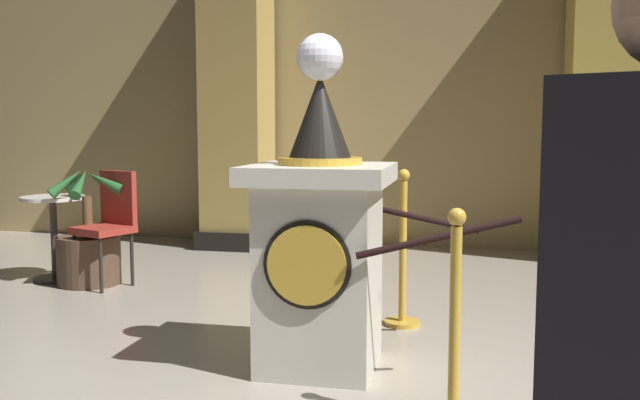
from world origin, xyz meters
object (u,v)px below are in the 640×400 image
at_px(cafe_table, 54,227).
at_px(cafe_chair_red, 110,218).
at_px(potted_palm_left, 89,250).
at_px(stanchion_far, 403,271).
at_px(stanchion_near, 454,354).
at_px(pedestal_clock, 320,241).

xyz_separation_m(cafe_table, cafe_chair_red, (0.58, -0.08, 0.11)).
height_order(potted_palm_left, cafe_chair_red, potted_palm_left).
relative_size(stanchion_far, cafe_table, 1.44).
bearing_deg(stanchion_near, pedestal_clock, 138.83).
height_order(stanchion_near, stanchion_far, stanchion_far).
xyz_separation_m(stanchion_far, cafe_table, (-3.08, 0.74, 0.10)).
bearing_deg(pedestal_clock, cafe_chair_red, 143.55).
xyz_separation_m(stanchion_far, cafe_chair_red, (-2.50, 0.66, 0.20)).
bearing_deg(pedestal_clock, stanchion_near, -41.17).
height_order(pedestal_clock, cafe_table, pedestal_clock).
height_order(stanchion_near, cafe_chair_red, stanchion_near).
bearing_deg(cafe_table, potted_palm_left, -11.61).
distance_m(potted_palm_left, cafe_chair_red, 0.35).
distance_m(stanchion_near, cafe_table, 4.16).
relative_size(stanchion_far, cafe_chair_red, 1.10).
xyz_separation_m(stanchion_near, cafe_chair_red, (-2.88, 2.23, 0.23)).
bearing_deg(potted_palm_left, stanchion_far, -13.74).
distance_m(pedestal_clock, stanchion_far, 1.04).
xyz_separation_m(potted_palm_left, cafe_chair_red, (0.21, -0.00, 0.28)).
bearing_deg(pedestal_clock, potted_palm_left, 146.00).
xyz_separation_m(pedestal_clock, potted_palm_left, (-2.34, 1.58, -0.42)).
xyz_separation_m(pedestal_clock, stanchion_far, (0.37, 0.92, -0.34)).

